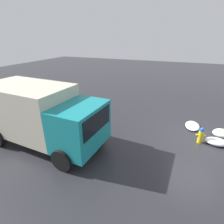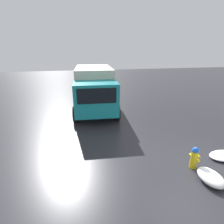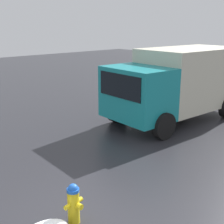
% 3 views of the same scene
% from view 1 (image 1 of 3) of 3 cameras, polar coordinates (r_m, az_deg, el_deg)
% --- Properties ---
extents(ground_plane, '(60.00, 60.00, 0.00)m').
position_cam_1_polar(ground_plane, '(9.63, 26.55, -8.88)').
color(ground_plane, '#28282D').
extents(fire_hydrant, '(0.44, 0.34, 0.82)m').
position_cam_1_polar(fire_hydrant, '(9.44, 27.01, -6.70)').
color(fire_hydrant, yellow).
rests_on(fire_hydrant, ground_plane).
extents(delivery_truck, '(5.91, 2.92, 2.77)m').
position_cam_1_polar(delivery_truck, '(8.66, -22.28, -0.34)').
color(delivery_truck, teal).
rests_on(delivery_truck, ground_plane).
extents(snow_pile_by_hydrant, '(0.75, 1.26, 0.16)m').
position_cam_1_polar(snow_pile_by_hydrant, '(10.97, 24.77, -4.07)').
color(snow_pile_by_hydrant, white).
rests_on(snow_pile_by_hydrant, ground_plane).
extents(snow_pile_curbside, '(0.87, 0.69, 0.43)m').
position_cam_1_polar(snow_pile_curbside, '(10.55, 32.25, -5.94)').
color(snow_pile_curbside, white).
rests_on(snow_pile_curbside, ground_plane).
extents(snow_pile_by_tree, '(0.98, 0.67, 0.31)m').
position_cam_1_polar(snow_pile_by_tree, '(9.78, 30.93, -8.31)').
color(snow_pile_by_tree, white).
rests_on(snow_pile_by_tree, ground_plane).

